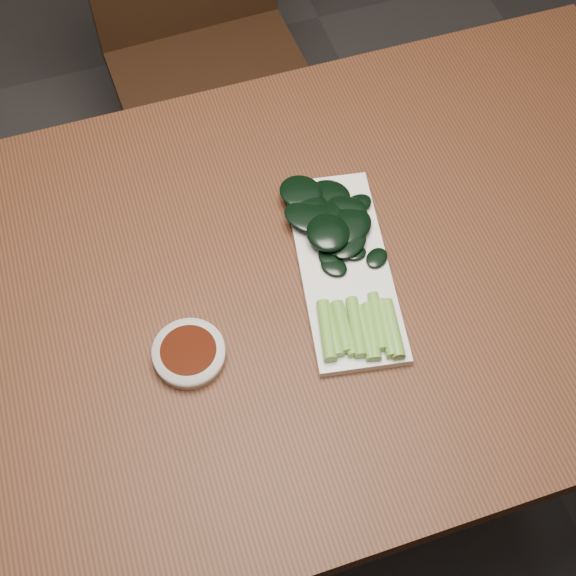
{
  "coord_description": "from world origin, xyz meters",
  "views": [
    {
      "loc": [
        -0.17,
        -0.57,
        1.74
      ],
      "look_at": [
        0.01,
        -0.02,
        0.76
      ],
      "focal_mm": 50.0,
      "sensor_mm": 36.0,
      "label": 1
    }
  ],
  "objects_px": {
    "chair_far": "(204,48)",
    "table": "(277,308)",
    "sauce_bowl": "(189,354)",
    "gai_lan": "(339,251)",
    "serving_plate": "(344,268)"
  },
  "relations": [
    {
      "from": "chair_far",
      "to": "table",
      "type": "bearing_deg",
      "value": -98.15
    },
    {
      "from": "chair_far",
      "to": "serving_plate",
      "type": "distance_m",
      "value": 0.84
    },
    {
      "from": "sauce_bowl",
      "to": "gai_lan",
      "type": "distance_m",
      "value": 0.26
    },
    {
      "from": "serving_plate",
      "to": "gai_lan",
      "type": "height_order",
      "value": "gai_lan"
    },
    {
      "from": "sauce_bowl",
      "to": "table",
      "type": "bearing_deg",
      "value": 27.3
    },
    {
      "from": "sauce_bowl",
      "to": "chair_far",
      "type": "bearing_deg",
      "value": 75.18
    },
    {
      "from": "sauce_bowl",
      "to": "gai_lan",
      "type": "bearing_deg",
      "value": 19.1
    },
    {
      "from": "table",
      "to": "gai_lan",
      "type": "height_order",
      "value": "gai_lan"
    },
    {
      "from": "table",
      "to": "sauce_bowl",
      "type": "height_order",
      "value": "sauce_bowl"
    },
    {
      "from": "sauce_bowl",
      "to": "serving_plate",
      "type": "bearing_deg",
      "value": 15.09
    },
    {
      "from": "table",
      "to": "chair_far",
      "type": "bearing_deg",
      "value": 84.26
    },
    {
      "from": "chair_far",
      "to": "sauce_bowl",
      "type": "distance_m",
      "value": 0.93
    },
    {
      "from": "gai_lan",
      "to": "sauce_bowl",
      "type": "bearing_deg",
      "value": -160.9
    },
    {
      "from": "serving_plate",
      "to": "gai_lan",
      "type": "relative_size",
      "value": 0.99
    },
    {
      "from": "chair_far",
      "to": "sauce_bowl",
      "type": "bearing_deg",
      "value": -107.23
    }
  ]
}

